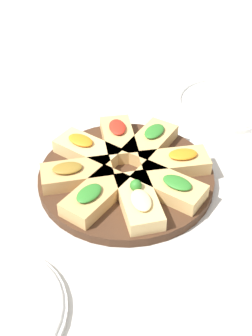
{
  "coord_description": "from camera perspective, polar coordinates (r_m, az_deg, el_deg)",
  "views": [
    {
      "loc": [
        -0.36,
        -0.5,
        0.55
      ],
      "look_at": [
        0.0,
        0.0,
        0.03
      ],
      "focal_mm": 50.0,
      "sensor_mm": 36.0,
      "label": 1
    }
  ],
  "objects": [
    {
      "name": "focaccia_slice_6",
      "position": [
        0.88,
        -0.91,
        3.66
      ],
      "size": [
        0.1,
        0.13,
        0.03
      ],
      "color": "tan",
      "rests_on": "serving_board"
    },
    {
      "name": "focaccia_slice_0",
      "position": [
        0.8,
        -6.08,
        -0.74
      ],
      "size": [
        0.13,
        0.1,
        0.03
      ],
      "color": "tan",
      "rests_on": "serving_board"
    },
    {
      "name": "focaccia_slice_3",
      "position": [
        0.77,
        5.29,
        -2.25
      ],
      "size": [
        0.09,
        0.13,
        0.03
      ],
      "color": "tan",
      "rests_on": "serving_board"
    },
    {
      "name": "focaccia_slice_1",
      "position": [
        0.76,
        -3.8,
        -3.36
      ],
      "size": [
        0.13,
        0.09,
        0.03
      ],
      "color": "tan",
      "rests_on": "serving_board"
    },
    {
      "name": "focaccia_slice_2",
      "position": [
        0.75,
        1.54,
        -4.01
      ],
      "size": [
        0.1,
        0.13,
        0.04
      ],
      "color": "#DBB775",
      "rests_on": "serving_board"
    },
    {
      "name": "focaccia_slice_4",
      "position": [
        0.82,
        5.94,
        0.72
      ],
      "size": [
        0.13,
        0.1,
        0.03
      ],
      "color": "tan",
      "rests_on": "serving_board"
    },
    {
      "name": "focaccia_slice_7",
      "position": [
        0.85,
        -4.77,
        2.23
      ],
      "size": [
        0.09,
        0.13,
        0.03
      ],
      "color": "#DBB775",
      "rests_on": "serving_board"
    },
    {
      "name": "plate_right",
      "position": [
        1.04,
        11.88,
        7.73
      ],
      "size": [
        0.21,
        0.21,
        0.02
      ],
      "color": "white",
      "rests_on": "ground_plane"
    },
    {
      "name": "serving_board",
      "position": [
        0.82,
        -0.0,
        -1.13
      ],
      "size": [
        0.31,
        0.31,
        0.02
      ],
      "primitive_type": "cylinder",
      "color": "#422819",
      "rests_on": "ground_plane"
    },
    {
      "name": "ground_plane",
      "position": [
        0.83,
        -0.0,
        -1.58
      ],
      "size": [
        3.0,
        3.0,
        0.0
      ],
      "primitive_type": "plane",
      "color": "beige"
    },
    {
      "name": "focaccia_slice_5",
      "position": [
        0.87,
        2.99,
        3.2
      ],
      "size": [
        0.13,
        0.1,
        0.03
      ],
      "color": "tan",
      "rests_on": "serving_board"
    }
  ]
}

